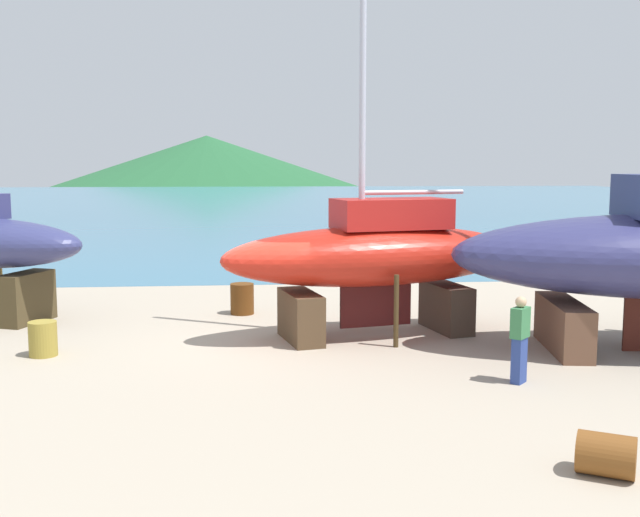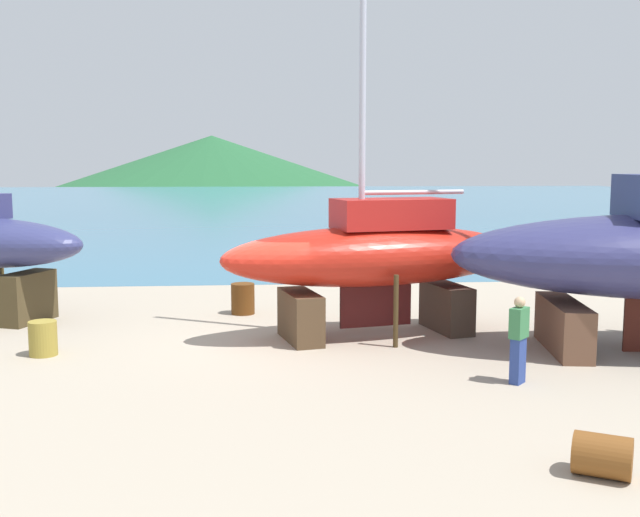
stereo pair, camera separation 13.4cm
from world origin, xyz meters
name	(u,v)px [view 1 (the left image)]	position (x,y,z in m)	size (l,w,h in m)	color
ground_plane	(257,369)	(0.00, -2.14, 0.00)	(44.48, 44.48, 0.00)	tan
sea_water	(256,202)	(0.00, 66.31, 0.00)	(129.97, 114.67, 0.01)	teal
headland_hill	(207,179)	(-13.03, 188.12, 0.00)	(141.05, 141.05, 23.44)	#235A32
sailboat_far_slipway	(377,256)	(3.02, 0.75, 2.02)	(8.21, 4.04, 12.02)	#503A25
worker	(520,338)	(5.16, -3.61, 0.90)	(0.48, 0.49, 1.74)	navy
barrel_rust_mid	(43,339)	(-4.82, -0.64, 0.39)	(0.63, 0.63, 0.79)	olive
barrel_ochre	(242,299)	(-0.42, 3.77, 0.44)	(0.67, 0.67, 0.89)	#583010
barrel_tipped_left	(606,455)	(4.83, -8.06, 0.30)	(0.60, 0.60, 0.78)	brown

